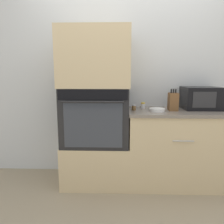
% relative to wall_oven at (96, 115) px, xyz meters
% --- Properties ---
extents(ground_plane, '(12.00, 12.00, 0.00)m').
position_rel_wall_oven_xyz_m(ground_plane, '(0.38, -0.30, -0.81)').
color(ground_plane, gray).
extents(wall_back, '(8.00, 0.05, 2.50)m').
position_rel_wall_oven_xyz_m(wall_back, '(0.38, 0.33, 0.44)').
color(wall_back, silver).
rests_on(wall_back, ground_plane).
extents(oven_cabinet_base, '(0.77, 0.60, 0.49)m').
position_rel_wall_oven_xyz_m(oven_cabinet_base, '(0.00, 0.00, -0.57)').
color(oven_cabinet_base, beige).
rests_on(oven_cabinet_base, ground_plane).
extents(wall_oven, '(0.74, 0.64, 0.65)m').
position_rel_wall_oven_xyz_m(wall_oven, '(0.00, 0.00, 0.00)').
color(wall_oven, black).
rests_on(wall_oven, oven_cabinet_base).
extents(oven_cabinet_upper, '(0.77, 0.60, 0.64)m').
position_rel_wall_oven_xyz_m(oven_cabinet_upper, '(0.00, 0.00, 0.65)').
color(oven_cabinet_upper, beige).
rests_on(oven_cabinet_upper, wall_oven).
extents(counter_unit, '(1.12, 0.63, 0.88)m').
position_rel_wall_oven_xyz_m(counter_unit, '(0.93, 0.00, -0.37)').
color(counter_unit, beige).
rests_on(counter_unit, ground_plane).
extents(microwave, '(0.41, 0.37, 0.26)m').
position_rel_wall_oven_xyz_m(microwave, '(1.23, 0.10, 0.20)').
color(microwave, black).
rests_on(microwave, counter_unit).
extents(knife_block, '(0.10, 0.13, 0.24)m').
position_rel_wall_oven_xyz_m(knife_block, '(0.88, -0.01, 0.17)').
color(knife_block, brown).
rests_on(knife_block, counter_unit).
extents(bowl, '(0.17, 0.17, 0.04)m').
position_rel_wall_oven_xyz_m(bowl, '(0.69, -0.09, 0.08)').
color(bowl, white).
rests_on(bowl, counter_unit).
extents(condiment_jar_near, '(0.05, 0.05, 0.06)m').
position_rel_wall_oven_xyz_m(condiment_jar_near, '(0.44, -0.01, 0.10)').
color(condiment_jar_near, brown).
rests_on(condiment_jar_near, counter_unit).
extents(condiment_jar_mid, '(0.05, 0.05, 0.07)m').
position_rel_wall_oven_xyz_m(condiment_jar_mid, '(0.56, 0.11, 0.10)').
color(condiment_jar_mid, silver).
rests_on(condiment_jar_mid, counter_unit).
extents(condiment_jar_far, '(0.04, 0.04, 0.08)m').
position_rel_wall_oven_xyz_m(condiment_jar_far, '(0.92, 0.12, 0.11)').
color(condiment_jar_far, silver).
rests_on(condiment_jar_far, counter_unit).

